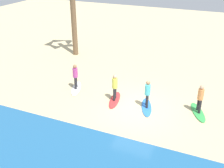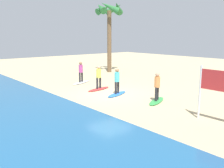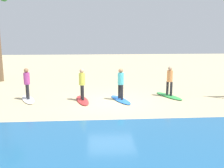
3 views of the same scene
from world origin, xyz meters
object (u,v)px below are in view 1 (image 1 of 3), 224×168
(surfboard_red, at_px, (115,100))
(surfer_white, at_px, (75,75))
(surfboard_blue, at_px, (147,107))
(surfer_blue, at_px, (148,92))
(surfboard_green, at_px, (198,112))
(surfer_red, at_px, (115,85))
(surfboard_white, at_px, (76,88))
(surfer_green, at_px, (200,97))

(surfboard_red, bearing_deg, surfer_white, -109.31)
(surfboard_blue, distance_m, surfer_blue, 0.99)
(surfboard_green, xyz_separation_m, surfer_red, (4.84, 0.58, 0.99))
(surfboard_blue, bearing_deg, surfboard_green, 83.08)
(surfboard_blue, bearing_deg, surfboard_red, -110.51)
(surfboard_red, bearing_deg, surfer_blue, 77.31)
(surfboard_white, distance_m, surfer_white, 0.99)
(surfer_red, bearing_deg, surfer_blue, 178.83)
(surfboard_blue, distance_m, surfboard_white, 4.96)
(surfer_white, bearing_deg, surfboard_green, -178.67)
(surfboard_blue, relative_size, surfboard_white, 1.00)
(surfboard_green, xyz_separation_m, surfer_green, (0.00, 0.00, 0.99))
(surfboard_red, bearing_deg, surfer_red, -11.53)
(surfboard_red, distance_m, surfboard_white, 2.95)
(surfer_blue, relative_size, surfer_red, 1.00)
(surfboard_green, xyz_separation_m, surfer_white, (7.76, 0.18, 0.99))
(surfer_blue, bearing_deg, surfer_white, -5.09)
(surfer_green, distance_m, surfboard_white, 7.82)
(surfboard_blue, height_order, surfer_blue, surfer_blue)
(surfer_white, bearing_deg, surfboard_white, -90.00)
(surfer_blue, bearing_deg, surfer_green, -167.58)
(surfboard_green, distance_m, surfer_red, 4.97)
(surfboard_red, relative_size, surfer_red, 1.28)
(surfer_blue, height_order, surfer_white, same)
(surfer_white, bearing_deg, surfboard_red, 172.22)
(surfboard_red, relative_size, surfboard_white, 1.00)
(surfer_green, relative_size, surfboard_blue, 0.78)
(surfer_green, bearing_deg, surfboard_green, -165.96)
(surfer_blue, xyz_separation_m, surfboard_red, (2.02, -0.04, -0.99))
(surfboard_green, height_order, surfer_blue, surfer_blue)
(surfboard_green, relative_size, surfboard_white, 1.00)
(surfboard_green, distance_m, surfboard_blue, 2.88)
(surfboard_red, distance_m, surfer_white, 3.11)
(surfboard_blue, relative_size, surfer_red, 1.28)
(surfer_blue, distance_m, surfer_white, 4.96)
(surfboard_green, distance_m, surfer_blue, 3.05)
(surfboard_red, distance_m, surfer_red, 0.99)
(surfer_blue, distance_m, surfer_red, 2.02)
(surfer_blue, xyz_separation_m, surfer_red, (2.02, -0.04, 0.00))
(surfer_red, bearing_deg, surfboard_red, -90.00)
(surfboard_red, bearing_deg, surfer_green, 85.30)
(surfer_white, bearing_deg, surfer_green, -178.67)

